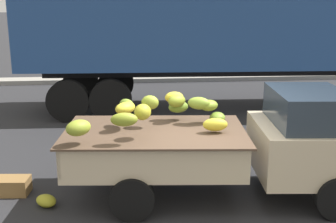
{
  "coord_description": "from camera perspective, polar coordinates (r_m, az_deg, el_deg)",
  "views": [
    {
      "loc": [
        -1.13,
        -6.01,
        3.02
      ],
      "look_at": [
        -0.48,
        0.55,
        1.33
      ],
      "focal_mm": 46.4,
      "sensor_mm": 36.0,
      "label": 1
    }
  ],
  "objects": [
    {
      "name": "ground",
      "position": [
        6.82,
        4.58,
        -11.92
      ],
      "size": [
        220.0,
        220.0,
        0.0
      ],
      "primitive_type": "plane",
      "color": "#28282B"
    },
    {
      "name": "produce_crate",
      "position": [
        7.49,
        -19.73,
        -9.19
      ],
      "size": [
        0.55,
        0.41,
        0.27
      ],
      "primitive_type": "cube",
      "rotation": [
        0.0,
        0.0,
        -0.09
      ],
      "color": "olive",
      "rests_on": "ground"
    },
    {
      "name": "curb_strip",
      "position": [
        16.74,
        -1.67,
        4.3
      ],
      "size": [
        80.0,
        0.8,
        0.16
      ],
      "primitive_type": "cube",
      "color": "gray",
      "rests_on": "ground"
    },
    {
      "name": "fallen_banana_bunch_near_tailgate",
      "position": [
        6.92,
        -15.71,
        -11.22
      ],
      "size": [
        0.43,
        0.42,
        0.18
      ],
      "primitive_type": "ellipsoid",
      "rotation": [
        0.0,
        0.0,
        5.56
      ],
      "color": "gold",
      "rests_on": "ground"
    },
    {
      "name": "semi_trailer",
      "position": [
        12.37,
        9.48,
        12.01
      ],
      "size": [
        12.09,
        3.05,
        3.95
      ],
      "rotation": [
        0.0,
        0.0,
        -0.04
      ],
      "color": "navy",
      "rests_on": "ground"
    },
    {
      "name": "pickup_truck",
      "position": [
        6.96,
        14.33,
        -3.91
      ],
      "size": [
        5.03,
        2.14,
        1.7
      ],
      "rotation": [
        0.0,
        0.0,
        -0.09
      ],
      "color": "#CCB793",
      "rests_on": "ground"
    }
  ]
}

